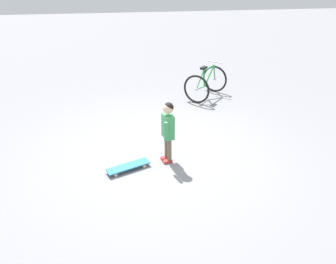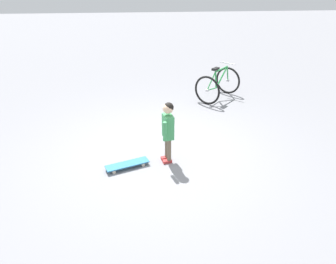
# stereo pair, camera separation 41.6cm
# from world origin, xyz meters

# --- Properties ---
(ground_plane) EXTENTS (50.00, 50.00, 0.00)m
(ground_plane) POSITION_xyz_m (0.00, 0.00, 0.00)
(ground_plane) COLOR gray
(child_person) EXTENTS (0.39, 0.21, 1.06)m
(child_person) POSITION_xyz_m (0.31, 0.08, 0.66)
(child_person) COLOR brown
(child_person) RESTS_ON ground
(skateboard) EXTENTS (0.41, 0.74, 0.07)m
(skateboard) POSITION_xyz_m (0.44, -0.60, 0.06)
(skateboard) COLOR teal
(skateboard) RESTS_ON ground
(bicycle_near) EXTENTS (1.26, 1.26, 0.85)m
(bicycle_near) POSITION_xyz_m (-2.52, 1.67, 0.38)
(bicycle_near) COLOR black
(bicycle_near) RESTS_ON ground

